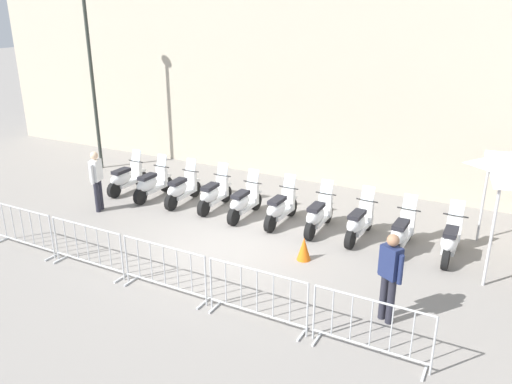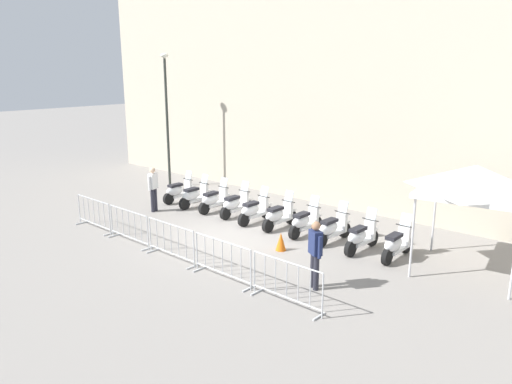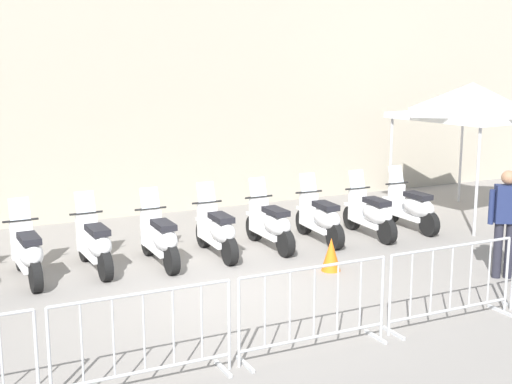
# 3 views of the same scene
# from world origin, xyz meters

# --- Properties ---
(ground_plane) EXTENTS (120.00, 120.00, 0.00)m
(ground_plane) POSITION_xyz_m (0.00, 0.00, 0.00)
(ground_plane) COLOR gray
(building_facade) EXTENTS (28.05, 6.46, 13.17)m
(building_facade) POSITION_xyz_m (0.97, 6.59, 6.58)
(building_facade) COLOR #B2A893
(building_facade) RESTS_ON ground
(motorcycle_0) EXTENTS (0.63, 1.72, 1.24)m
(motorcycle_0) POSITION_xyz_m (-4.48, 2.44, 0.45)
(motorcycle_0) COLOR black
(motorcycle_0) RESTS_ON ground
(motorcycle_1) EXTENTS (0.61, 1.72, 1.24)m
(motorcycle_1) POSITION_xyz_m (-3.44, 2.23, 0.45)
(motorcycle_1) COLOR black
(motorcycle_1) RESTS_ON ground
(motorcycle_2) EXTENTS (0.59, 1.72, 1.24)m
(motorcycle_2) POSITION_xyz_m (-2.38, 2.12, 0.45)
(motorcycle_2) COLOR black
(motorcycle_2) RESTS_ON ground
(motorcycle_3) EXTENTS (0.59, 1.72, 1.24)m
(motorcycle_3) POSITION_xyz_m (-1.31, 2.03, 0.45)
(motorcycle_3) COLOR black
(motorcycle_3) RESTS_ON ground
(motorcycle_4) EXTENTS (0.62, 1.72, 1.24)m
(motorcycle_4) POSITION_xyz_m (-0.28, 1.74, 0.45)
(motorcycle_4) COLOR black
(motorcycle_4) RESTS_ON ground
(motorcycle_5) EXTENTS (0.64, 1.72, 1.24)m
(motorcycle_5) POSITION_xyz_m (0.78, 1.65, 0.45)
(motorcycle_5) COLOR black
(motorcycle_5) RESTS_ON ground
(motorcycle_6) EXTENTS (0.62, 1.72, 1.24)m
(motorcycle_6) POSITION_xyz_m (1.84, 1.52, 0.45)
(motorcycle_6) COLOR black
(motorcycle_6) RESTS_ON ground
(motorcycle_7) EXTENTS (0.67, 1.71, 1.24)m
(motorcycle_7) POSITION_xyz_m (2.89, 1.38, 0.45)
(motorcycle_7) COLOR black
(motorcycle_7) RESTS_ON ground
(motorcycle_8) EXTENTS (0.66, 1.72, 1.24)m
(motorcycle_8) POSITION_xyz_m (3.93, 1.12, 0.45)
(motorcycle_8) COLOR black
(motorcycle_8) RESTS_ON ground
(motorcycle_9) EXTENTS (0.61, 1.72, 1.24)m
(motorcycle_9) POSITION_xyz_m (5.00, 1.08, 0.45)
(motorcycle_9) COLOR black
(motorcycle_9) RESTS_ON ground
(barrier_segment_0) EXTENTS (1.98, 0.70, 1.07)m
(barrier_segment_0) POSITION_xyz_m (-4.47, -1.82, 0.52)
(barrier_segment_0) COLOR #B2B5B7
(barrier_segment_0) RESTS_ON ground
(barrier_segment_1) EXTENTS (1.98, 0.70, 1.07)m
(barrier_segment_1) POSITION_xyz_m (-2.42, -2.12, 0.52)
(barrier_segment_1) COLOR #B2B5B7
(barrier_segment_1) RESTS_ON ground
(barrier_segment_2) EXTENTS (1.98, 0.70, 1.07)m
(barrier_segment_2) POSITION_xyz_m (-0.36, -2.43, 0.52)
(barrier_segment_2) COLOR #B2B5B7
(barrier_segment_2) RESTS_ON ground
(barrier_segment_3) EXTENTS (1.98, 0.70, 1.07)m
(barrier_segment_3) POSITION_xyz_m (1.70, -2.73, 0.52)
(barrier_segment_3) COLOR #B2B5B7
(barrier_segment_3) RESTS_ON ground
(barrier_segment_4) EXTENTS (1.98, 0.70, 1.07)m
(barrier_segment_4) POSITION_xyz_m (3.76, -3.03, 0.52)
(barrier_segment_4) COLOR #B2B5B7
(barrier_segment_4) RESTS_ON ground
(street_lamp) EXTENTS (0.36, 0.36, 6.08)m
(street_lamp) POSITION_xyz_m (-6.82, 4.38, 3.65)
(street_lamp) COLOR #2D332D
(street_lamp) RESTS_ON ground
(officer_near_row_end) EXTENTS (0.45, 0.39, 1.73)m
(officer_near_row_end) POSITION_xyz_m (3.91, -1.91, 0.98)
(officer_near_row_end) COLOR #23232D
(officer_near_row_end) RESTS_ON ground
(officer_mid_plaza) EXTENTS (0.27, 0.55, 1.73)m
(officer_mid_plaza) POSITION_xyz_m (-4.33, 0.87, 0.98)
(officer_mid_plaza) COLOR #23232D
(officer_mid_plaza) RESTS_ON ground
(canopy_tent) EXTENTS (2.59, 2.59, 2.91)m
(canopy_tent) POSITION_xyz_m (6.85, 1.23, 2.52)
(canopy_tent) COLOR silver
(canopy_tent) RESTS_ON ground
(traffic_cone) EXTENTS (0.32, 0.32, 0.55)m
(traffic_cone) POSITION_xyz_m (1.89, -0.09, 0.28)
(traffic_cone) COLOR orange
(traffic_cone) RESTS_ON ground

